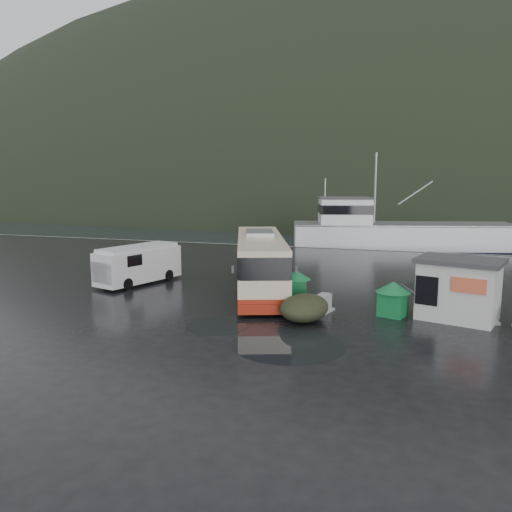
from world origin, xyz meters
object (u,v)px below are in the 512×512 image
(coach_bus, at_px, (260,290))
(waste_bin_right, at_px, (392,316))
(waste_bin_left, at_px, (296,299))
(jersey_barrier_a, at_px, (320,313))
(fishing_trawler, at_px, (403,242))
(dome_tent, at_px, (304,320))
(jersey_barrier_b, at_px, (485,320))
(ticket_kiosk, at_px, (457,319))
(white_van, at_px, (139,283))

(coach_bus, bearing_deg, waste_bin_right, -42.91)
(coach_bus, xyz_separation_m, waste_bin_left, (2.40, -1.40, 0.00))
(waste_bin_right, distance_m, jersey_barrier_a, 3.30)
(waste_bin_right, height_order, fishing_trawler, fishing_trawler)
(dome_tent, bearing_deg, jersey_barrier_b, 17.93)
(ticket_kiosk, xyz_separation_m, jersey_barrier_b, (1.19, 0.25, 0.00))
(jersey_barrier_a, xyz_separation_m, jersey_barrier_b, (7.25, 1.02, 0.00))
(white_van, height_order, fishing_trawler, fishing_trawler)
(dome_tent, relative_size, jersey_barrier_a, 1.80)
(coach_bus, distance_m, jersey_barrier_b, 11.64)
(ticket_kiosk, distance_m, fishing_trawler, 27.88)
(waste_bin_left, relative_size, dome_tent, 0.52)
(dome_tent, height_order, ticket_kiosk, ticket_kiosk)
(dome_tent, xyz_separation_m, ticket_kiosk, (6.51, 2.24, 0.00))
(waste_bin_left, xyz_separation_m, waste_bin_right, (4.95, -1.85, 0.00))
(jersey_barrier_a, bearing_deg, fishing_trawler, 83.61)
(dome_tent, bearing_deg, coach_bus, 125.09)
(waste_bin_left, xyz_separation_m, fishing_trawler, (4.87, 26.21, 0.00))
(waste_bin_right, xyz_separation_m, jersey_barrier_b, (3.98, 0.57, 0.00))
(white_van, height_order, waste_bin_left, white_van)
(jersey_barrier_b, bearing_deg, dome_tent, -162.07)
(white_van, height_order, waste_bin_right, white_van)
(waste_bin_right, distance_m, fishing_trawler, 28.06)
(waste_bin_left, height_order, jersey_barrier_b, waste_bin_left)
(coach_bus, relative_size, waste_bin_right, 7.26)
(waste_bin_left, relative_size, waste_bin_right, 0.95)
(jersey_barrier_a, bearing_deg, waste_bin_right, 7.74)
(coach_bus, bearing_deg, ticket_kiosk, -35.13)
(ticket_kiosk, relative_size, jersey_barrier_a, 2.17)
(white_van, relative_size, fishing_trawler, 0.22)
(coach_bus, xyz_separation_m, jersey_barrier_a, (4.08, -3.70, 0.00))
(coach_bus, xyz_separation_m, white_van, (-7.49, -0.40, 0.00))
(white_van, distance_m, jersey_barrier_a, 12.02)
(waste_bin_left, distance_m, ticket_kiosk, 7.89)
(white_van, distance_m, fishing_trawler, 29.21)
(coach_bus, relative_size, jersey_barrier_b, 6.66)
(waste_bin_right, relative_size, fishing_trawler, 0.06)
(waste_bin_left, distance_m, dome_tent, 3.97)
(waste_bin_right, height_order, jersey_barrier_a, waste_bin_right)
(white_van, bearing_deg, jersey_barrier_b, 10.44)
(dome_tent, bearing_deg, ticket_kiosk, 19.03)
(coach_bus, height_order, waste_bin_right, coach_bus)
(white_van, bearing_deg, waste_bin_left, 11.58)
(white_van, bearing_deg, waste_bin_right, 6.46)
(jersey_barrier_b, distance_m, fishing_trawler, 27.78)
(jersey_barrier_a, bearing_deg, jersey_barrier_b, 8.00)
(jersey_barrier_b, bearing_deg, ticket_kiosk, -168.32)
(waste_bin_left, bearing_deg, jersey_barrier_a, -53.86)
(coach_bus, bearing_deg, jersey_barrier_a, -61.26)
(jersey_barrier_a, relative_size, fishing_trawler, 0.06)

